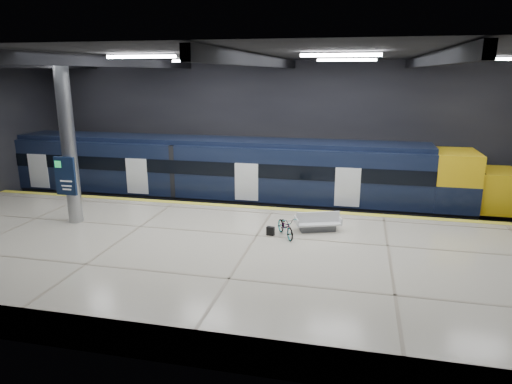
% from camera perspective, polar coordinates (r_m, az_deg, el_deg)
% --- Properties ---
extents(ground, '(30.00, 30.00, 0.00)m').
position_cam_1_polar(ground, '(19.40, 0.75, -7.50)').
color(ground, black).
rests_on(ground, ground).
extents(room_shell, '(30.10, 16.10, 8.05)m').
position_cam_1_polar(room_shell, '(18.04, 0.80, 9.57)').
color(room_shell, black).
rests_on(room_shell, ground).
extents(platform, '(30.00, 11.00, 1.10)m').
position_cam_1_polar(platform, '(16.94, -1.03, -8.89)').
color(platform, beige).
rests_on(platform, ground).
extents(safety_strip, '(30.00, 0.40, 0.01)m').
position_cam_1_polar(safety_strip, '(21.58, 2.28, -2.08)').
color(safety_strip, yellow).
rests_on(safety_strip, platform).
extents(rails, '(30.00, 1.52, 0.16)m').
position_cam_1_polar(rails, '(24.47, 3.43, -2.56)').
color(rails, gray).
rests_on(rails, ground).
extents(train, '(29.40, 2.84, 3.79)m').
position_cam_1_polar(train, '(24.57, -3.14, 2.29)').
color(train, black).
rests_on(train, ground).
extents(bench, '(1.97, 1.31, 0.81)m').
position_cam_1_polar(bench, '(18.68, 7.73, -4.00)').
color(bench, '#595B60').
rests_on(bench, platform).
extents(bicycle, '(1.26, 1.64, 0.83)m').
position_cam_1_polar(bicycle, '(17.89, 3.72, -4.31)').
color(bicycle, '#99999E').
rests_on(bicycle, platform).
extents(pannier_bag, '(0.33, 0.23, 0.35)m').
position_cam_1_polar(pannier_bag, '(18.06, 1.83, -4.89)').
color(pannier_bag, black).
rests_on(pannier_bag, platform).
extents(info_column, '(0.90, 0.78, 6.90)m').
position_cam_1_polar(info_column, '(20.48, -22.44, 5.54)').
color(info_column, '#9EA0A5').
rests_on(info_column, platform).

